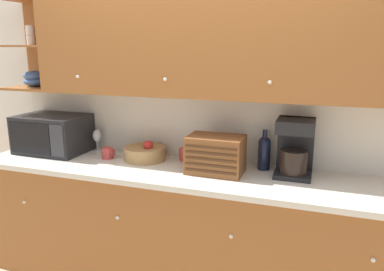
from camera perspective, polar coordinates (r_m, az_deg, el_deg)
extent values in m
plane|color=tan|center=(3.36, 1.30, -18.82)|extent=(24.00, 24.00, 0.00)
cube|color=white|center=(2.91, 1.62, 3.72)|extent=(5.61, 0.06, 2.60)
cube|color=#935628|center=(2.88, -0.63, -14.45)|extent=(3.21, 0.62, 0.89)
cube|color=silver|center=(2.68, -0.77, -5.76)|extent=(3.23, 0.65, 0.04)
sphere|color=white|center=(3.15, -24.16, -9.23)|extent=(0.03, 0.03, 0.03)
sphere|color=white|center=(2.69, -11.29, -12.15)|extent=(0.03, 0.03, 0.03)
sphere|color=white|center=(2.42, 5.98, -15.05)|extent=(0.03, 0.03, 0.03)
sphere|color=white|center=(2.39, 25.88, -16.71)|extent=(0.03, 0.03, 0.03)
cube|color=silver|center=(2.90, 1.38, 1.41)|extent=(3.21, 0.01, 0.52)
cube|color=#935628|center=(2.61, 4.76, 13.77)|extent=(2.79, 0.36, 0.72)
cube|color=#935628|center=(3.52, -21.31, 12.81)|extent=(0.42, 0.02, 0.72)
cube|color=#935628|center=(3.41, -22.70, 6.74)|extent=(0.42, 0.36, 0.02)
cube|color=#935628|center=(3.39, -23.22, 12.41)|extent=(0.42, 0.36, 0.02)
sphere|color=white|center=(2.90, -17.04, 8.60)|extent=(0.03, 0.03, 0.03)
sphere|color=white|center=(2.55, -4.12, 8.58)|extent=(0.03, 0.03, 0.03)
sphere|color=white|center=(2.36, 11.76, 7.96)|extent=(0.03, 0.03, 0.03)
ellipsoid|color=#3D5B93|center=(3.40, -22.78, 7.58)|extent=(0.18, 0.18, 0.08)
ellipsoid|color=#3D5B93|center=(3.40, -22.85, 8.41)|extent=(0.18, 0.18, 0.08)
cylinder|color=silver|center=(3.39, -23.29, 13.18)|extent=(0.07, 0.07, 0.08)
cylinder|color=silver|center=(3.39, -23.42, 14.51)|extent=(0.07, 0.07, 0.08)
cube|color=black|center=(3.32, -20.40, 0.29)|extent=(0.55, 0.40, 0.31)
cube|color=black|center=(3.21, -23.51, -0.40)|extent=(0.39, 0.01, 0.25)
cube|color=#2D2D33|center=(3.05, -19.90, -0.80)|extent=(0.12, 0.01, 0.25)
cylinder|color=silver|center=(3.26, -14.14, -2.28)|extent=(0.07, 0.07, 0.01)
cylinder|color=silver|center=(3.24, -14.18, -1.59)|extent=(0.01, 0.01, 0.08)
ellipsoid|color=silver|center=(3.22, -14.28, -0.02)|extent=(0.07, 0.07, 0.11)
cylinder|color=#B73D38|center=(3.02, -12.74, -2.62)|extent=(0.09, 0.09, 0.09)
torus|color=#B73D38|center=(2.99, -11.92, -2.68)|extent=(0.01, 0.06, 0.06)
cylinder|color=#A87F4C|center=(2.93, -7.18, -2.70)|extent=(0.32, 0.32, 0.10)
sphere|color=red|center=(2.88, -6.72, -1.48)|extent=(0.08, 0.08, 0.08)
cylinder|color=#B73D38|center=(2.91, -1.21, -2.86)|extent=(0.08, 0.08, 0.09)
torus|color=#B73D38|center=(2.89, -0.39, -2.90)|extent=(0.01, 0.06, 0.06)
cube|color=brown|center=(2.60, 3.61, -2.90)|extent=(0.39, 0.25, 0.26)
cube|color=#432713|center=(2.51, 2.77, -5.53)|extent=(0.35, 0.01, 0.02)
cube|color=#432713|center=(2.49, 2.78, -4.62)|extent=(0.35, 0.01, 0.02)
cube|color=#432713|center=(2.48, 2.79, -3.70)|extent=(0.35, 0.01, 0.02)
cube|color=#432713|center=(2.47, 2.80, -2.77)|extent=(0.35, 0.01, 0.02)
cube|color=#432713|center=(2.46, 2.81, -1.84)|extent=(0.35, 0.01, 0.02)
cylinder|color=black|center=(2.72, 10.92, -3.08)|extent=(0.09, 0.09, 0.20)
sphere|color=black|center=(2.70, 11.01, -1.08)|extent=(0.09, 0.09, 0.09)
cylinder|color=black|center=(2.68, 11.06, 0.17)|extent=(0.03, 0.03, 0.07)
cube|color=black|center=(2.65, 15.10, -5.65)|extent=(0.24, 0.26, 0.03)
cylinder|color=black|center=(2.60, 15.19, -3.84)|extent=(0.18, 0.18, 0.16)
cube|color=black|center=(2.69, 15.50, -1.34)|extent=(0.24, 0.06, 0.39)
cube|color=black|center=(2.56, 15.55, 1.44)|extent=(0.24, 0.26, 0.09)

